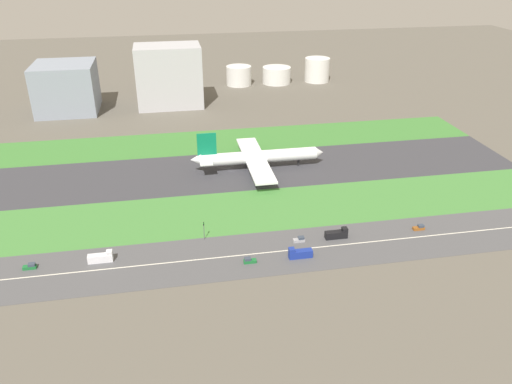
# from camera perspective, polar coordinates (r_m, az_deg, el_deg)

# --- Properties ---
(ground_plane) EXTENTS (800.00, 800.00, 0.00)m
(ground_plane) POSITION_cam_1_polar(r_m,az_deg,el_deg) (243.68, -2.85, 2.41)
(ground_plane) COLOR #5B564C
(runway) EXTENTS (280.00, 46.00, 0.10)m
(runway) POSITION_cam_1_polar(r_m,az_deg,el_deg) (243.66, -2.85, 2.42)
(runway) COLOR #38383D
(runway) RESTS_ON ground_plane
(grass_median_north) EXTENTS (280.00, 36.00, 0.10)m
(grass_median_north) POSITION_cam_1_polar(r_m,az_deg,el_deg) (281.30, -4.01, 5.78)
(grass_median_north) COLOR #3D7A33
(grass_median_north) RESTS_ON ground_plane
(grass_median_south) EXTENTS (280.00, 36.00, 0.10)m
(grass_median_south) POSITION_cam_1_polar(r_m,az_deg,el_deg) (207.29, -1.29, -2.14)
(grass_median_south) COLOR #427F38
(grass_median_south) RESTS_ON ground_plane
(highway) EXTENTS (280.00, 28.00, 0.10)m
(highway) POSITION_cam_1_polar(r_m,az_deg,el_deg) (180.29, 0.37, -6.96)
(highway) COLOR #4C4C4F
(highway) RESTS_ON ground_plane
(highway_centerline) EXTENTS (266.00, 0.50, 0.01)m
(highway_centerline) POSITION_cam_1_polar(r_m,az_deg,el_deg) (180.26, 0.37, -6.95)
(highway_centerline) COLOR silver
(highway_centerline) RESTS_ON highway
(airliner) EXTENTS (65.00, 56.00, 19.70)m
(airliner) POSITION_cam_1_polar(r_m,az_deg,el_deg) (242.94, -0.02, 3.97)
(airliner) COLOR white
(airliner) RESTS_ON runway
(truck_0) EXTENTS (8.40, 2.50, 4.00)m
(truck_0) POSITION_cam_1_polar(r_m,az_deg,el_deg) (177.99, 4.96, -6.94)
(truck_0) COLOR navy
(truck_0) RESTS_ON highway
(truck_1) EXTENTS (8.40, 2.50, 4.00)m
(truck_1) POSITION_cam_1_polar(r_m,az_deg,el_deg) (190.62, 9.13, -4.73)
(truck_1) COLOR black
(truck_1) RESTS_ON highway
(car_4) EXTENTS (4.40, 1.80, 2.00)m
(car_4) POSITION_cam_1_polar(r_m,az_deg,el_deg) (188.33, -24.16, -7.69)
(car_4) COLOR #19662D
(car_4) RESTS_ON highway
(car_0) EXTENTS (4.40, 1.80, 2.00)m
(car_0) POSITION_cam_1_polar(r_m,az_deg,el_deg) (187.09, 4.94, -5.38)
(car_0) COLOR #99999E
(car_0) RESTS_ON highway
(truck_2) EXTENTS (8.40, 2.50, 4.00)m
(truck_2) POSITION_cam_1_polar(r_m,az_deg,el_deg) (183.19, -17.11, -7.10)
(truck_2) COLOR silver
(truck_2) RESTS_ON highway
(car_3) EXTENTS (4.40, 1.80, 2.00)m
(car_3) POSITION_cam_1_polar(r_m,az_deg,el_deg) (203.65, 17.97, -3.86)
(car_3) COLOR brown
(car_3) RESTS_ON highway
(car_1) EXTENTS (4.40, 1.80, 2.00)m
(car_1) POSITION_cam_1_polar(r_m,az_deg,el_deg) (175.06, -0.76, -7.76)
(car_1) COLOR #19662D
(car_1) RESTS_ON highway
(traffic_light) EXTENTS (0.36, 0.50, 7.20)m
(traffic_light) POSITION_cam_1_polar(r_m,az_deg,el_deg) (187.01, -5.91, -4.24)
(traffic_light) COLOR #4C4C51
(traffic_light) RESTS_ON highway
(terminal_building) EXTENTS (37.26, 38.07, 30.49)m
(terminal_building) POSITION_cam_1_polar(r_m,az_deg,el_deg) (350.46, -20.65, 10.98)
(terminal_building) COLOR gray
(terminal_building) RESTS_ON ground_plane
(hangar_building) EXTENTS (42.14, 28.23, 39.60)m
(hangar_building) POSITION_cam_1_polar(r_m,az_deg,el_deg) (343.95, -9.81, 12.79)
(hangar_building) COLOR #B2B2B7
(hangar_building) RESTS_ON ground_plane
(fuel_tank_west) EXTENTS (19.00, 19.00, 14.24)m
(fuel_tank_west) POSITION_cam_1_polar(r_m,az_deg,el_deg) (394.76, -1.95, 13.02)
(fuel_tank_west) COLOR silver
(fuel_tank_west) RESTS_ON ground_plane
(fuel_tank_centre) EXTENTS (21.72, 21.72, 12.34)m
(fuel_tank_centre) POSITION_cam_1_polar(r_m,az_deg,el_deg) (400.30, 2.34, 13.07)
(fuel_tank_centre) COLOR silver
(fuel_tank_centre) RESTS_ON ground_plane
(fuel_tank_east) EXTENTS (19.21, 19.21, 18.00)m
(fuel_tank_east) POSITION_cam_1_polar(r_m,az_deg,el_deg) (407.87, 6.92, 13.57)
(fuel_tank_east) COLOR silver
(fuel_tank_east) RESTS_ON ground_plane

